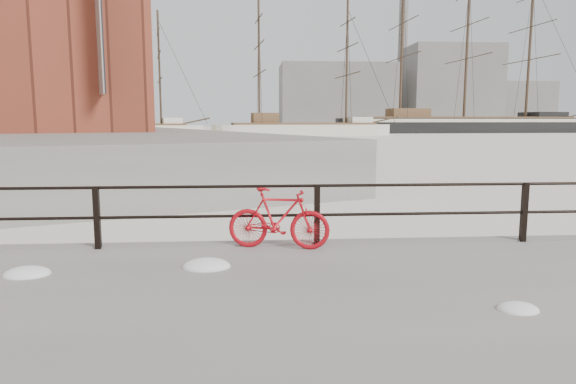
# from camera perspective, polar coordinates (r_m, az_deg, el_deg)

# --- Properties ---
(ground) EXTENTS (400.00, 400.00, 0.00)m
(ground) POSITION_cam_1_polar(r_m,az_deg,el_deg) (9.77, 24.04, -6.82)
(ground) COLOR white
(ground) RESTS_ON ground
(far_quay) EXTENTS (78.44, 148.07, 1.80)m
(far_quay) POSITION_cam_1_polar(r_m,az_deg,el_deg) (87.79, -28.10, 6.09)
(far_quay) COLOR gray
(far_quay) RESTS_ON ground
(guardrail) EXTENTS (28.00, 0.10, 1.00)m
(guardrail) POSITION_cam_1_polar(r_m,az_deg,el_deg) (9.47, 24.76, -2.05)
(guardrail) COLOR black
(guardrail) RESTS_ON promenade
(bicycle) EXTENTS (1.63, 0.58, 0.98)m
(bicycle) POSITION_cam_1_polar(r_m,az_deg,el_deg) (8.12, -1.05, -2.95)
(bicycle) COLOR #B80C15
(bicycle) RESTS_ON promenade
(barque_black) EXTENTS (56.80, 22.04, 31.81)m
(barque_black) POSITION_cam_1_polar(r_m,az_deg,el_deg) (103.87, 18.87, 6.25)
(barque_black) COLOR black
(barque_black) RESTS_ON ground
(schooner_mid) EXTENTS (31.95, 16.60, 21.86)m
(schooner_mid) POSITION_cam_1_polar(r_m,az_deg,el_deg) (81.11, 1.72, 6.30)
(schooner_mid) COLOR beige
(schooner_mid) RESTS_ON ground
(schooner_left) EXTENTS (28.84, 17.76, 20.13)m
(schooner_left) POSITION_cam_1_polar(r_m,az_deg,el_deg) (84.97, -17.99, 6.00)
(schooner_left) COLOR silver
(schooner_left) RESTS_ON ground
(workboat_far) EXTENTS (11.27, 4.52, 7.00)m
(workboat_far) POSITION_cam_1_polar(r_m,az_deg,el_deg) (59.81, -29.25, 4.69)
(workboat_far) COLOR black
(workboat_far) RESTS_ON ground
(apartment_brick) EXTENTS (27.87, 22.90, 21.20)m
(apartment_brick) POSITION_cam_1_polar(r_m,az_deg,el_deg) (123.24, -28.89, 11.68)
(apartment_brick) COLOR brown
(apartment_brick) RESTS_ON far_quay
(industrial_west) EXTENTS (32.00, 18.00, 18.00)m
(industrial_west) POSITION_cam_1_polar(r_m,az_deg,el_deg) (150.47, 5.37, 10.48)
(industrial_west) COLOR gray
(industrial_west) RESTS_ON ground
(industrial_mid) EXTENTS (26.00, 20.00, 24.00)m
(industrial_mid) POSITION_cam_1_polar(r_m,az_deg,el_deg) (164.75, 17.41, 10.98)
(industrial_mid) COLOR gray
(industrial_mid) RESTS_ON ground
(industrial_east) EXTENTS (20.00, 16.00, 14.00)m
(industrial_east) POSITION_cam_1_polar(r_m,az_deg,el_deg) (178.60, 23.72, 8.81)
(industrial_east) COLOR gray
(industrial_east) RESTS_ON ground
(smokestack) EXTENTS (2.80, 2.80, 44.00)m
(smokestack) POSITION_cam_1_polar(r_m,az_deg,el_deg) (166.17, 12.60, 14.58)
(smokestack) COLOR gray
(smokestack) RESTS_ON ground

